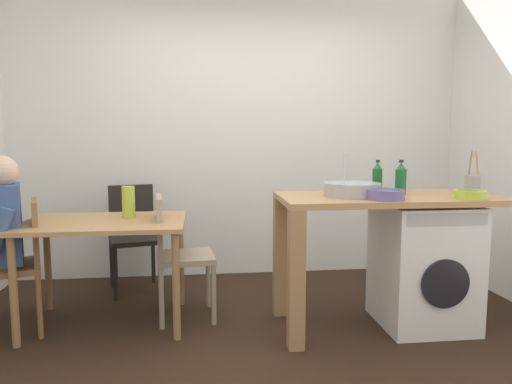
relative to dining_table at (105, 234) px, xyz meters
name	(u,v)px	position (x,y,z in m)	size (l,w,h in m)	color
ground_plane	(263,351)	(1.04, -0.57, -0.64)	(5.46, 5.46, 0.00)	black
wall_back	(239,134)	(1.04, 1.18, 0.71)	(4.60, 0.10, 2.70)	white
dining_table	(105,234)	(0.00, 0.00, 0.00)	(1.10, 0.76, 0.74)	tan
chair_person_seat	(19,258)	(-0.55, -0.08, -0.14)	(0.51, 0.51, 0.90)	olive
chair_opposite	(175,250)	(0.48, 0.04, -0.14)	(0.44, 0.44, 0.90)	gray
chair_spare_by_wall	(133,231)	(0.08, 0.77, -0.14)	(0.49, 0.49, 0.90)	black
kitchen_counter	(359,219)	(1.73, -0.26, 0.12)	(1.50, 0.68, 0.92)	tan
washing_machine	(423,264)	(2.21, -0.27, -0.21)	(0.60, 0.61, 0.86)	white
sink_basin	(352,189)	(1.68, -0.26, 0.32)	(0.38, 0.38, 0.09)	#9EA0A5
tap	(344,173)	(1.68, -0.08, 0.42)	(0.02, 0.02, 0.28)	#B2B2B7
bottle_tall_green	(377,177)	(1.94, -0.04, 0.38)	(0.07, 0.07, 0.23)	#19592D
bottle_squat_brown	(401,179)	(2.05, -0.20, 0.39)	(0.08, 0.08, 0.24)	#19592D
mixing_bowl	(386,194)	(1.84, -0.46, 0.31)	(0.24, 0.24, 0.07)	slate
utensil_crock	(472,184)	(2.57, -0.21, 0.35)	(0.11, 0.11, 0.30)	gray
colander	(470,194)	(2.39, -0.48, 0.31)	(0.20, 0.20, 0.06)	#A8C63D
vase	(129,202)	(0.15, 0.10, 0.21)	(0.09, 0.09, 0.23)	#A8C63D
scissors	(388,197)	(1.89, -0.36, 0.28)	(0.15, 0.06, 0.01)	#B2B2B7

